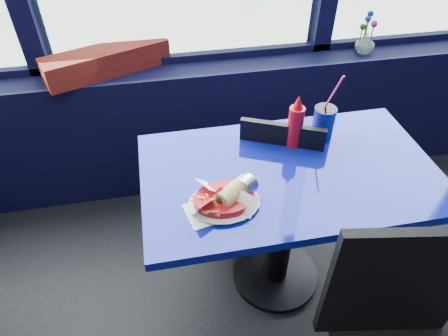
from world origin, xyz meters
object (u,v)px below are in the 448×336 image
(planter_box, at_px, (107,61))
(flower_vase, at_px, (366,41))
(ketchup_bottle, at_px, (295,124))
(near_table, at_px, (285,201))
(food_basket, at_px, (226,198))
(soda_cup, at_px, (323,122))
(chair_near_back, at_px, (262,174))

(planter_box, bearing_deg, flower_vase, -23.57)
(planter_box, xyz_separation_m, ketchup_bottle, (0.79, -0.72, -0.01))
(near_table, relative_size, planter_box, 1.84)
(food_basket, relative_size, ketchup_bottle, 1.08)
(flower_vase, xyz_separation_m, soda_cup, (-0.50, -0.66, -0.04))
(chair_near_back, relative_size, soda_cup, 2.67)
(chair_near_back, bearing_deg, ketchup_bottle, 154.78)
(food_basket, bearing_deg, flower_vase, 32.51)
(chair_near_back, distance_m, soda_cup, 0.42)
(chair_near_back, bearing_deg, food_basket, 81.88)
(soda_cup, bearing_deg, ketchup_bottle, -169.89)
(ketchup_bottle, height_order, soda_cup, soda_cup)
(planter_box, bearing_deg, ketchup_bottle, -64.39)
(chair_near_back, distance_m, ketchup_bottle, 0.40)
(near_table, distance_m, ketchup_bottle, 0.34)
(soda_cup, bearing_deg, chair_near_back, 159.61)
(planter_box, relative_size, ketchup_bottle, 2.66)
(near_table, xyz_separation_m, food_basket, (-0.29, -0.14, 0.21))
(near_table, height_order, food_basket, food_basket)
(near_table, distance_m, soda_cup, 0.38)
(chair_near_back, relative_size, food_basket, 3.21)
(ketchup_bottle, bearing_deg, planter_box, 137.56)
(ketchup_bottle, xyz_separation_m, soda_cup, (0.14, 0.02, -0.03))
(flower_vase, height_order, soda_cup, soda_cup)
(flower_vase, height_order, ketchup_bottle, flower_vase)
(planter_box, height_order, flower_vase, flower_vase)
(near_table, bearing_deg, chair_near_back, 96.22)
(near_table, height_order, ketchup_bottle, ketchup_bottle)
(flower_vase, bearing_deg, near_table, -129.94)
(planter_box, distance_m, soda_cup, 1.16)
(food_basket, height_order, soda_cup, soda_cup)
(chair_near_back, height_order, food_basket, chair_near_back)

